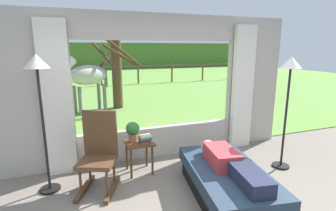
% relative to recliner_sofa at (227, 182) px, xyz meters
% --- Properties ---
extents(back_wall_with_window, '(5.20, 0.12, 2.55)m').
position_rel_recliner_sofa_xyz_m(back_wall_with_window, '(-0.39, 1.67, 1.03)').
color(back_wall_with_window, '#ADA599').
rests_on(back_wall_with_window, ground_plane).
extents(curtain_panel_left, '(0.44, 0.10, 2.40)m').
position_rel_recliner_sofa_xyz_m(curtain_panel_left, '(-2.08, 1.53, 0.98)').
color(curtain_panel_left, silver).
rests_on(curtain_panel_left, ground_plane).
extents(curtain_panel_right, '(0.44, 0.10, 2.40)m').
position_rel_recliner_sofa_xyz_m(curtain_panel_right, '(1.30, 1.53, 0.98)').
color(curtain_panel_right, silver).
rests_on(curtain_panel_right, ground_plane).
extents(outdoor_pasture_lawn, '(36.00, 21.68, 0.02)m').
position_rel_recliner_sofa_xyz_m(outdoor_pasture_lawn, '(-0.39, 12.57, -0.21)').
color(outdoor_pasture_lawn, olive).
rests_on(outdoor_pasture_lawn, ground_plane).
extents(distant_hill_ridge, '(36.00, 2.00, 2.40)m').
position_rel_recliner_sofa_xyz_m(distant_hill_ridge, '(-0.39, 22.41, 0.98)').
color(distant_hill_ridge, '#4A6C2C').
rests_on(distant_hill_ridge, ground_plane).
extents(recliner_sofa, '(1.17, 1.82, 0.42)m').
position_rel_recliner_sofa_xyz_m(recliner_sofa, '(0.00, 0.00, 0.00)').
color(recliner_sofa, black).
rests_on(recliner_sofa, ground_plane).
extents(reclining_person, '(0.43, 1.43, 0.22)m').
position_rel_recliner_sofa_xyz_m(reclining_person, '(0.00, -0.05, 0.30)').
color(reclining_person, '#B23338').
rests_on(reclining_person, recliner_sofa).
extents(rocking_chair, '(0.69, 0.81, 1.12)m').
position_rel_recliner_sofa_xyz_m(rocking_chair, '(-1.56, 0.86, 0.33)').
color(rocking_chair, '#4C331E').
rests_on(rocking_chair, ground_plane).
extents(side_table, '(0.44, 0.44, 0.52)m').
position_rel_recliner_sofa_xyz_m(side_table, '(-0.92, 1.12, 0.21)').
color(side_table, '#4C331E').
rests_on(side_table, ground_plane).
extents(potted_plant, '(0.22, 0.22, 0.32)m').
position_rel_recliner_sofa_xyz_m(potted_plant, '(-1.00, 1.18, 0.48)').
color(potted_plant, '#9E6042').
rests_on(potted_plant, side_table).
extents(book_stack, '(0.20, 0.17, 0.12)m').
position_rel_recliner_sofa_xyz_m(book_stack, '(-0.83, 1.06, 0.36)').
color(book_stack, '#B22D28').
rests_on(book_stack, side_table).
extents(floor_lamp_left, '(0.32, 0.32, 1.90)m').
position_rel_recliner_sofa_xyz_m(floor_lamp_left, '(-2.25, 1.03, 1.32)').
color(floor_lamp_left, black).
rests_on(floor_lamp_left, ground_plane).
extents(floor_lamp_right, '(0.32, 0.32, 1.85)m').
position_rel_recliner_sofa_xyz_m(floor_lamp_right, '(1.39, 0.46, 1.27)').
color(floor_lamp_right, black).
rests_on(floor_lamp_right, ground_plane).
extents(horse, '(1.76, 1.14, 1.73)m').
position_rel_recliner_sofa_xyz_m(horse, '(-1.44, 5.44, 0.94)').
color(horse, '#B2B2AD').
rests_on(horse, outdoor_pasture_lawn).
extents(pasture_tree, '(1.41, 1.31, 2.38)m').
position_rel_recliner_sofa_xyz_m(pasture_tree, '(-0.47, 5.74, 1.07)').
color(pasture_tree, '#4C3823').
rests_on(pasture_tree, outdoor_pasture_lawn).
extents(pasture_fence_line, '(16.10, 0.10, 1.10)m').
position_rel_recliner_sofa_xyz_m(pasture_fence_line, '(-0.39, 11.29, 0.53)').
color(pasture_fence_line, brown).
rests_on(pasture_fence_line, outdoor_pasture_lawn).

